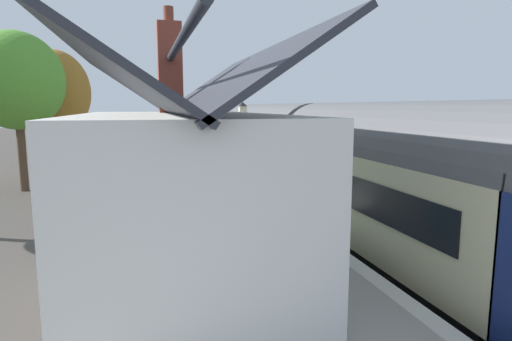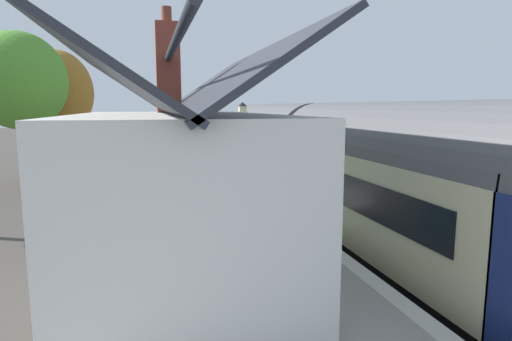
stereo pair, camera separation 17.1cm
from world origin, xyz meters
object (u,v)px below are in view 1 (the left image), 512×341
object	(u,v)px
station_building	(180,185)
planter_bench_right	(190,166)
train	(385,181)
tree_far_right	(16,81)
bench_mid_platform	(191,167)
planter_by_door	(190,175)
bench_platform_end	(184,156)
planter_corner_building	(152,177)
lamp_post_platform	(243,132)
station_sign_board	(232,154)
tree_behind_building	(54,93)

from	to	relation	value
station_building	planter_bench_right	bearing A→B (deg)	-6.97
train	tree_far_right	size ratio (longest dim) A/B	3.95
bench_mid_platform	planter_by_door	bearing A→B (deg)	170.75
planter_by_door	tree_far_right	world-z (taller)	tree_far_right
bench_platform_end	planter_bench_right	bearing A→B (deg)	179.80
planter_corner_building	bench_platform_end	bearing A→B (deg)	-14.56
bench_platform_end	planter_bench_right	xyz separation A→B (m)	(-3.38, 0.01, -0.10)
planter_corner_building	planter_by_door	xyz separation A→B (m)	(1.70, -1.65, -0.23)
train	station_building	xyz separation A→B (m)	(-1.39, 5.54, 0.40)
station_building	tree_far_right	world-z (taller)	tree_far_right
bench_mid_platform	lamp_post_platform	distance (m)	6.08
bench_platform_end	planter_by_door	size ratio (longest dim) A/B	1.63
planter_by_door	tree_far_right	bearing A→B (deg)	58.30
tree_far_right	train	bearing A→B (deg)	-138.14
station_building	planter_corner_building	distance (m)	8.43
station_building	planter_corner_building	xyz separation A→B (m)	(8.34, 0.39, -1.17)
station_sign_board	tree_behind_building	world-z (taller)	tree_behind_building
train	station_building	bearing A→B (deg)	104.07
train	bench_platform_end	size ratio (longest dim) A/B	21.72
planter_by_door	planter_bench_right	distance (m)	2.26
planter_bench_right	lamp_post_platform	xyz separation A→B (m)	(-6.90, -1.06, 2.01)
train	tree_behind_building	world-z (taller)	tree_behind_building
bench_mid_platform	station_sign_board	bearing A→B (deg)	-134.17
bench_mid_platform	lamp_post_platform	xyz separation A→B (m)	(-5.66, -1.13, 1.91)
tree_behind_building	planter_bench_right	bearing A→B (deg)	-130.93
bench_mid_platform	planter_bench_right	size ratio (longest dim) A/B	1.89
tree_far_right	station_building	bearing A→B (deg)	-156.29
station_building	station_sign_board	bearing A→B (deg)	-17.68
station_building	tree_behind_building	size ratio (longest dim) A/B	1.08
planter_bench_right	lamp_post_platform	size ratio (longest dim) A/B	0.22
train	planter_by_door	bearing A→B (deg)	26.32
planter_corner_building	train	bearing A→B (deg)	-139.57
lamp_post_platform	tree_far_right	bearing A→B (deg)	43.80
bench_mid_platform	bench_platform_end	bearing A→B (deg)	-1.12
train	lamp_post_platform	distance (m)	5.11
bench_platform_end	planter_by_door	distance (m)	5.63
planter_corner_building	tree_behind_building	world-z (taller)	tree_behind_building
bench_mid_platform	planter_by_door	world-z (taller)	bench_mid_platform
station_building	planter_bench_right	xyz separation A→B (m)	(12.28, -1.50, -1.29)
train	lamp_post_platform	bearing A→B (deg)	36.75
lamp_post_platform	bench_platform_end	bearing A→B (deg)	5.80
train	lamp_post_platform	size ratio (longest dim) A/B	9.09
station_sign_board	planter_corner_building	bearing A→B (deg)	108.55
planter_by_door	tree_behind_building	size ratio (longest dim) A/B	0.12
station_building	train	bearing A→B (deg)	-75.93
bench_mid_platform	planter_by_door	xyz separation A→B (m)	(-1.00, 0.16, -0.21)
lamp_post_platform	station_sign_board	bearing A→B (deg)	-6.46
planter_bench_right	tree_behind_building	bearing A→B (deg)	49.07
tree_far_right	planter_by_door	bearing A→B (deg)	-121.70
bench_platform_end	station_sign_board	size ratio (longest dim) A/B	0.90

